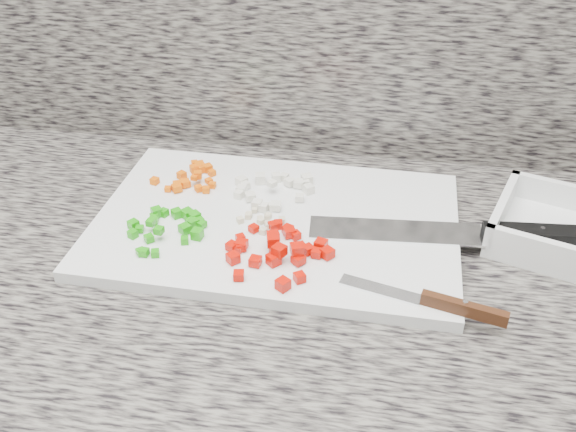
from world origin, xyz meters
name	(u,v)px	position (x,y,z in m)	size (l,w,h in m)	color
countertop	(240,263)	(0.00, 1.44, 0.88)	(3.96, 0.64, 0.04)	slate
cutting_board	(276,224)	(0.04, 1.50, 0.91)	(0.49, 0.33, 0.02)	white
carrot_pile	(192,176)	(-0.11, 1.58, 0.92)	(0.10, 0.09, 0.02)	#E95C05
onion_pile	(274,188)	(0.02, 1.57, 0.92)	(0.12, 0.10, 0.02)	silver
green_pepper_pile	(171,225)	(-0.10, 1.45, 0.92)	(0.11, 0.11, 0.02)	#1E990D
red_pepper_pile	(278,249)	(0.06, 1.42, 0.93)	(0.14, 0.14, 0.02)	#C60E02
garlic_pile	(260,220)	(0.02, 1.49, 0.92)	(0.07, 0.06, 0.01)	beige
chef_knife	(491,233)	(0.32, 1.51, 0.92)	(0.38, 0.07, 0.02)	white
paring_knife	(442,303)	(0.26, 1.35, 0.92)	(0.19, 0.06, 0.02)	white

